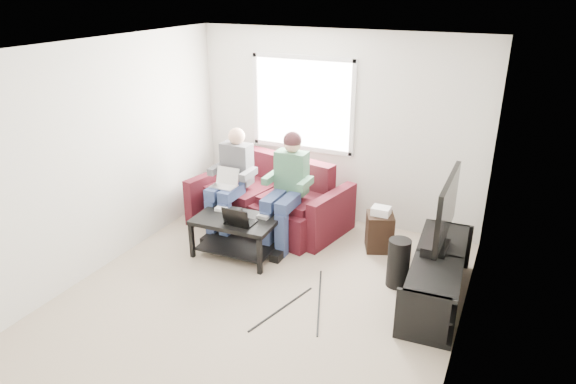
{
  "coord_description": "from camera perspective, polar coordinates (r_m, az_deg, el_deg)",
  "views": [
    {
      "loc": [
        2.25,
        -4.1,
        3.15
      ],
      "look_at": [
        0.05,
        0.6,
        1.01
      ],
      "focal_mm": 32.0,
      "sensor_mm": 36.0,
      "label": 1
    }
  ],
  "objects": [
    {
      "name": "soundbar",
      "position": [
        5.62,
        15.56,
        -5.5
      ],
      "size": [
        0.12,
        0.5,
        0.1
      ],
      "primitive_type": "cube",
      "color": "black",
      "rests_on": "tv_stand"
    },
    {
      "name": "laptop_silver",
      "position": [
        6.63,
        -7.09,
        1.08
      ],
      "size": [
        0.37,
        0.3,
        0.24
      ],
      "primitive_type": null,
      "rotation": [
        0.0,
        0.0,
        -0.28
      ],
      "color": "silver",
      "rests_on": "person_left"
    },
    {
      "name": "person_left",
      "position": [
        6.76,
        -6.35,
        1.65
      ],
      "size": [
        0.4,
        0.71,
        1.39
      ],
      "color": "navy",
      "rests_on": "sofa"
    },
    {
      "name": "tv_stand",
      "position": [
        5.69,
        16.2,
        -9.27
      ],
      "size": [
        0.59,
        1.66,
        0.54
      ],
      "color": "black",
      "rests_on": "floor"
    },
    {
      "name": "controller_b",
      "position": [
        6.4,
        -5.81,
        -1.99
      ],
      "size": [
        0.15,
        0.11,
        0.04
      ],
      "primitive_type": "cube",
      "rotation": [
        0.0,
        0.0,
        0.14
      ],
      "color": "black",
      "rests_on": "coffee_table"
    },
    {
      "name": "console_grey",
      "position": [
        5.91,
        16.79,
        -7.15
      ],
      "size": [
        0.34,
        0.26,
        0.08
      ],
      "primitive_type": "cube",
      "color": "gray",
      "rests_on": "tv_stand"
    },
    {
      "name": "end_table",
      "position": [
        6.53,
        10.14,
        -4.23
      ],
      "size": [
        0.32,
        0.32,
        0.58
      ],
      "color": "black",
      "rests_on": "floor"
    },
    {
      "name": "console_white",
      "position": [
        5.32,
        15.52,
        -10.7
      ],
      "size": [
        0.3,
        0.22,
        0.06
      ],
      "primitive_type": "cube",
      "color": "silver",
      "rests_on": "tv_stand"
    },
    {
      "name": "subwoofer",
      "position": [
        5.82,
        12.16,
        -7.71
      ],
      "size": [
        0.25,
        0.25,
        0.56
      ],
      "primitive_type": "cylinder",
      "color": "black",
      "rests_on": "floor"
    },
    {
      "name": "window",
      "position": [
        7.08,
        1.62,
        9.76
      ],
      "size": [
        1.48,
        0.04,
        1.28
      ],
      "color": "white",
      "rests_on": "wall_back"
    },
    {
      "name": "coffee_table",
      "position": [
        6.28,
        -5.8,
        -4.0
      ],
      "size": [
        1.01,
        0.64,
        0.5
      ],
      "color": "black",
      "rests_on": "floor"
    },
    {
      "name": "person_right",
      "position": [
        6.39,
        -0.13,
        1.14
      ],
      "size": [
        0.4,
        0.71,
        1.43
      ],
      "color": "navy",
      "rests_on": "sofa"
    },
    {
      "name": "sofa",
      "position": [
        7.03,
        -1.88,
        -1.17
      ],
      "size": [
        2.16,
        1.26,
        0.93
      ],
      "color": "#481214",
      "rests_on": "floor"
    },
    {
      "name": "wall_right",
      "position": [
        4.51,
        19.69,
        -3.22
      ],
      "size": [
        0.0,
        4.5,
        4.5
      ],
      "primitive_type": "plane",
      "rotation": [
        1.57,
        0.0,
        -1.57
      ],
      "color": "silver",
      "rests_on": "floor"
    },
    {
      "name": "tv",
      "position": [
        5.44,
        17.21,
        -1.89
      ],
      "size": [
        0.12,
        1.1,
        0.81
      ],
      "color": "black",
      "rests_on": "tv_stand"
    },
    {
      "name": "wall_left",
      "position": [
        6.19,
        -19.96,
        3.65
      ],
      "size": [
        0.0,
        4.5,
        4.5
      ],
      "primitive_type": "plane",
      "rotation": [
        1.57,
        0.0,
        1.57
      ],
      "color": "silver",
      "rests_on": "floor"
    },
    {
      "name": "wall_front",
      "position": [
        3.45,
        -21.72,
        -11.82
      ],
      "size": [
        4.5,
        0.0,
        4.5
      ],
      "primitive_type": "plane",
      "rotation": [
        -1.57,
        0.0,
        0.0
      ],
      "color": "silver",
      "rests_on": "floor"
    },
    {
      "name": "drink_cup",
      "position": [
        6.09,
        17.13,
        -3.37
      ],
      "size": [
        0.08,
        0.08,
        0.12
      ],
      "primitive_type": "cylinder",
      "color": "#AA7249",
      "rests_on": "tv_stand"
    },
    {
      "name": "laptop_black",
      "position": [
        6.05,
        -5.3,
        -2.41
      ],
      "size": [
        0.34,
        0.25,
        0.24
      ],
      "primitive_type": null,
      "rotation": [
        0.0,
        0.0,
        0.02
      ],
      "color": "black",
      "rests_on": "coffee_table"
    },
    {
      "name": "wall_back",
      "position": [
        6.99,
        5.44,
        6.97
      ],
      "size": [
        4.5,
        0.0,
        4.5
      ],
      "primitive_type": "plane",
      "rotation": [
        1.57,
        0.0,
        0.0
      ],
      "color": "silver",
      "rests_on": "floor"
    },
    {
      "name": "console_black",
      "position": [
        5.61,
        16.2,
        -8.83
      ],
      "size": [
        0.38,
        0.3,
        0.07
      ],
      "primitive_type": "cube",
      "color": "black",
      "rests_on": "tv_stand"
    },
    {
      "name": "controller_c",
      "position": [
        6.2,
        -2.76,
        -2.74
      ],
      "size": [
        0.14,
        0.1,
        0.04
      ],
      "primitive_type": "cube",
      "rotation": [
        0.0,
        0.0,
        -0.05
      ],
      "color": "gray",
      "rests_on": "coffee_table"
    },
    {
      "name": "controller_a",
      "position": [
        6.44,
        -7.46,
        -1.9
      ],
      "size": [
        0.15,
        0.1,
        0.04
      ],
      "primitive_type": "cube",
      "rotation": [
        0.0,
        0.0,
        0.08
      ],
      "color": "silver",
      "rests_on": "coffee_table"
    },
    {
      "name": "ceiling",
      "position": [
        4.71,
        -3.74,
        15.67
      ],
      "size": [
        4.5,
        4.5,
        0.0
      ],
      "primitive_type": "plane",
      "rotation": [
        3.14,
        0.0,
        0.0
      ],
      "color": "white",
      "rests_on": "wall_back"
    },
    {
      "name": "keyboard_floor",
      "position": [
        5.4,
        13.31,
        -13.84
      ],
      "size": [
        0.16,
        0.44,
        0.02
      ],
      "primitive_type": "cube",
      "rotation": [
        0.0,
        0.0,
        -0.04
      ],
      "color": "black",
      "rests_on": "floor"
    },
    {
      "name": "floor",
      "position": [
        5.64,
        -3.07,
        -11.58
      ],
      "size": [
        4.5,
        4.5,
        0.0
      ],
      "primitive_type": "plane",
      "color": "tan",
      "rests_on": "ground"
    }
  ]
}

